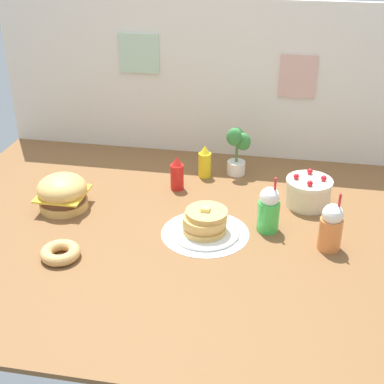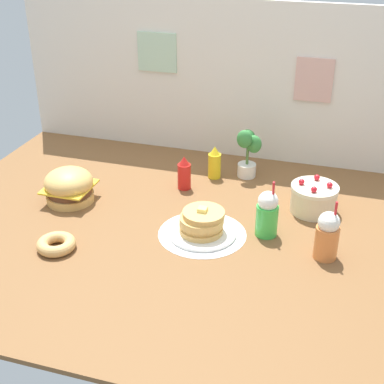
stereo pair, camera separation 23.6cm
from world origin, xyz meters
TOP-DOWN VIEW (x-y plane):
  - ground_plane at (0.00, 0.00)m, footprint 2.42×1.72m
  - back_wall at (-0.00, 0.86)m, footprint 2.42×0.04m
  - doily_mat at (0.06, -0.00)m, footprint 0.38×0.38m
  - burger at (-0.62, 0.10)m, footprint 0.23×0.23m
  - pancake_stack at (0.06, -0.01)m, footprint 0.29×0.29m
  - layer_cake at (0.49, 0.34)m, footprint 0.21×0.21m
  - ketchup_bottle at (-0.14, 0.38)m, footprint 0.07×0.07m
  - mustard_bottle at (-0.03, 0.54)m, footprint 0.07×0.07m
  - cream_soda_cup at (0.32, 0.08)m, footprint 0.09×0.09m
  - orange_float_cup at (0.57, -0.02)m, footprint 0.09×0.09m
  - donut_pink_glaze at (-0.48, -0.28)m, footprint 0.16×0.16m
  - potted_plant at (0.12, 0.60)m, footprint 0.12×0.11m

SIDE VIEW (x-z plane):
  - ground_plane at x=0.00m, z-range -0.02..0.00m
  - doily_mat at x=0.06m, z-range 0.00..0.00m
  - donut_pink_glaze at x=-0.48m, z-range 0.00..0.05m
  - pancake_stack at x=0.06m, z-range -0.01..0.11m
  - layer_cake at x=0.49m, z-range -0.01..0.14m
  - burger at x=-0.62m, z-range 0.00..0.16m
  - ketchup_bottle at x=-0.14m, z-range -0.01..0.16m
  - mustard_bottle at x=-0.03m, z-range -0.01..0.16m
  - cream_soda_cup at x=0.32m, z-range -0.03..0.23m
  - orange_float_cup at x=0.57m, z-range -0.03..0.23m
  - potted_plant at x=0.12m, z-range 0.01..0.27m
  - back_wall at x=0.00m, z-range 0.00..0.83m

